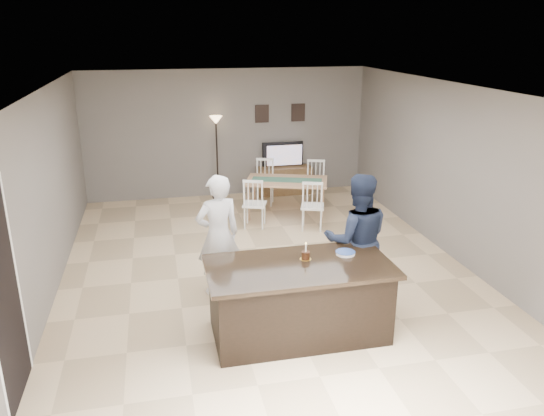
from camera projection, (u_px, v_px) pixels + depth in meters
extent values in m
plane|color=#CEAF84|center=(267.00, 270.00, 8.04)|extent=(8.00, 8.00, 0.00)
plane|color=slate|center=(227.00, 134.00, 11.30)|extent=(6.00, 0.00, 6.00)
plane|color=slate|center=(380.00, 332.00, 3.91)|extent=(6.00, 0.00, 6.00)
plane|color=slate|center=(44.00, 198.00, 6.98)|extent=(0.00, 8.00, 8.00)
plane|color=slate|center=(455.00, 173.00, 8.22)|extent=(0.00, 8.00, 8.00)
plane|color=white|center=(266.00, 89.00, 7.17)|extent=(8.00, 8.00, 0.00)
cube|color=black|center=(299.00, 301.00, 6.24)|extent=(2.00, 1.00, 0.85)
cube|color=black|center=(299.00, 267.00, 6.09)|extent=(2.15, 1.10, 0.05)
cube|color=brown|center=(284.00, 180.00, 11.67)|extent=(1.20, 0.40, 0.60)
imported|color=black|center=(284.00, 155.00, 11.56)|extent=(0.91, 0.12, 0.53)
plane|color=orange|center=(285.00, 155.00, 11.48)|extent=(0.78, 0.00, 0.78)
cube|color=black|center=(262.00, 114.00, 11.30)|extent=(0.30, 0.02, 0.38)
cube|color=black|center=(298.00, 113.00, 11.47)|extent=(0.30, 0.02, 0.38)
plane|color=black|center=(6.00, 302.00, 4.95)|extent=(0.00, 2.10, 2.10)
imported|color=silver|center=(218.00, 235.00, 7.11)|extent=(0.69, 0.53, 1.68)
imported|color=#171F34|center=(357.00, 240.00, 6.83)|extent=(0.97, 0.82, 1.77)
cylinder|color=gold|center=(306.00, 259.00, 6.23)|extent=(0.14, 0.14, 0.00)
cylinder|color=#35180E|center=(306.00, 255.00, 6.21)|extent=(0.10, 0.10, 0.09)
cylinder|color=white|center=(306.00, 248.00, 6.18)|extent=(0.02, 0.02, 0.10)
sphere|color=#FFBF4C|center=(306.00, 243.00, 6.16)|extent=(0.02, 0.02, 0.02)
cylinder|color=white|center=(345.00, 254.00, 6.36)|extent=(0.23, 0.23, 0.01)
cylinder|color=white|center=(345.00, 253.00, 6.36)|extent=(0.23, 0.23, 0.01)
cylinder|color=white|center=(345.00, 252.00, 6.35)|extent=(0.23, 0.23, 0.01)
cylinder|color=#304C95|center=(345.00, 252.00, 6.35)|extent=(0.24, 0.24, 0.00)
cube|color=tan|center=(287.00, 181.00, 10.16)|extent=(1.73, 1.32, 0.04)
cylinder|color=tan|center=(249.00, 203.00, 10.01)|extent=(0.06, 0.06, 0.68)
cylinder|color=tan|center=(323.00, 195.00, 10.53)|extent=(0.06, 0.06, 0.68)
cube|color=#3C6D57|center=(287.00, 180.00, 10.15)|extent=(1.38, 0.76, 0.01)
cube|color=white|center=(255.00, 204.00, 9.67)|extent=(0.51, 0.49, 0.04)
cylinder|color=white|center=(245.00, 218.00, 9.61)|extent=(0.03, 0.03, 0.41)
cylinder|color=white|center=(265.00, 213.00, 9.87)|extent=(0.03, 0.03, 0.41)
cube|color=white|center=(253.00, 182.00, 9.35)|extent=(0.35, 0.15, 0.05)
cube|color=white|center=(312.00, 206.00, 9.56)|extent=(0.51, 0.49, 0.04)
cylinder|color=white|center=(303.00, 221.00, 9.50)|extent=(0.03, 0.03, 0.41)
cylinder|color=white|center=(321.00, 216.00, 9.76)|extent=(0.03, 0.03, 0.41)
cube|color=white|center=(313.00, 183.00, 9.24)|extent=(0.35, 0.15, 0.05)
cube|color=white|center=(264.00, 184.00, 10.93)|extent=(0.51, 0.49, 0.04)
cylinder|color=white|center=(273.00, 192.00, 11.13)|extent=(0.03, 0.03, 0.41)
cylinder|color=white|center=(255.00, 196.00, 10.88)|extent=(0.03, 0.03, 0.41)
cube|color=white|center=(265.00, 159.00, 10.94)|extent=(0.35, 0.15, 0.05)
cube|color=white|center=(315.00, 186.00, 10.82)|extent=(0.51, 0.49, 0.04)
cylinder|color=white|center=(323.00, 194.00, 11.02)|extent=(0.03, 0.03, 0.41)
cylinder|color=white|center=(307.00, 198.00, 10.77)|extent=(0.03, 0.03, 0.41)
cube|color=white|center=(316.00, 161.00, 10.83)|extent=(0.35, 0.15, 0.05)
cylinder|color=black|center=(218.00, 197.00, 11.48)|extent=(0.26, 0.26, 0.03)
cylinder|color=black|center=(217.00, 160.00, 11.22)|extent=(0.03, 0.03, 1.62)
cone|color=#FFCB8C|center=(216.00, 120.00, 10.95)|extent=(0.26, 0.26, 0.17)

